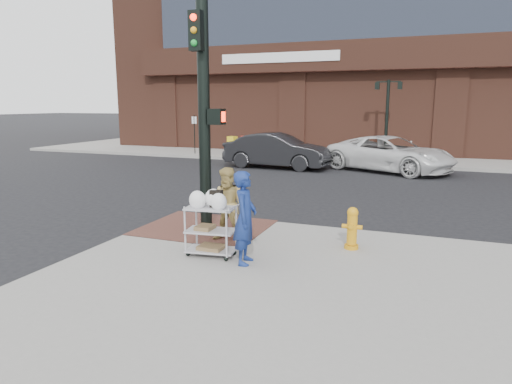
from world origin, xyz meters
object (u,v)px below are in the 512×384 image
at_px(sedan_dark, 277,151).
at_px(utility_cart, 211,226).
at_px(traffic_signal_pole, 204,110).
at_px(fire_hydrant, 352,228).
at_px(minivan_white, 390,154).
at_px(lamp_post, 387,111).
at_px(pedestrian_tan, 229,205).
at_px(woman_blue, 245,218).

bearing_deg(sedan_dark, utility_cart, -163.36).
height_order(traffic_signal_pole, fire_hydrant, traffic_signal_pole).
bearing_deg(minivan_white, lamp_post, 33.80).
bearing_deg(minivan_white, pedestrian_tan, -164.82).
xyz_separation_m(sedan_dark, utility_cart, (2.95, -12.83, -0.09)).
relative_size(lamp_post, pedestrian_tan, 2.58).
xyz_separation_m(traffic_signal_pole, sedan_dark, (-2.05, 11.24, -2.02)).
bearing_deg(fire_hydrant, woman_blue, -137.35).
distance_m(traffic_signal_pole, pedestrian_tan, 2.18).
relative_size(utility_cart, fire_hydrant, 1.50).
bearing_deg(lamp_post, traffic_signal_pole, -99.24).
xyz_separation_m(woman_blue, sedan_dark, (-3.71, 12.98, -0.18)).
distance_m(woman_blue, fire_hydrant, 2.28).
bearing_deg(traffic_signal_pole, pedestrian_tan, -36.72).
xyz_separation_m(minivan_white, fire_hydrant, (0.32, -12.16, -0.20)).
xyz_separation_m(woman_blue, fire_hydrant, (1.65, 1.52, -0.41)).
bearing_deg(utility_cart, minivan_white, 81.23).
relative_size(lamp_post, woman_blue, 2.38).
relative_size(woman_blue, utility_cart, 1.33).
distance_m(lamp_post, fire_hydrant, 15.61).
height_order(lamp_post, minivan_white, lamp_post).
bearing_deg(utility_cart, fire_hydrant, 29.65).
xyz_separation_m(traffic_signal_pole, fire_hydrant, (3.32, -0.22, -2.25)).
xyz_separation_m(minivan_white, utility_cart, (-2.09, -13.54, -0.06)).
bearing_deg(fire_hydrant, utility_cart, -150.35).
distance_m(pedestrian_tan, minivan_white, 12.76).
xyz_separation_m(lamp_post, pedestrian_tan, (-1.62, -15.86, -1.69)).
bearing_deg(lamp_post, sedan_dark, -138.61).
distance_m(lamp_post, utility_cart, 17.00).
relative_size(sedan_dark, minivan_white, 0.88).
xyz_separation_m(lamp_post, utility_cart, (-1.57, -16.82, -1.90)).
relative_size(lamp_post, fire_hydrant, 4.75).
bearing_deg(traffic_signal_pole, utility_cart, -60.37).
relative_size(lamp_post, utility_cart, 3.17).
relative_size(traffic_signal_pole, sedan_dark, 1.01).
distance_m(minivan_white, fire_hydrant, 12.17).
xyz_separation_m(utility_cart, fire_hydrant, (2.41, 1.37, -0.14)).
relative_size(traffic_signal_pole, utility_cart, 3.96).
height_order(minivan_white, fire_hydrant, minivan_white).
relative_size(lamp_post, traffic_signal_pole, 0.80).
relative_size(traffic_signal_pole, minivan_white, 0.89).
distance_m(traffic_signal_pole, sedan_dark, 11.60).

